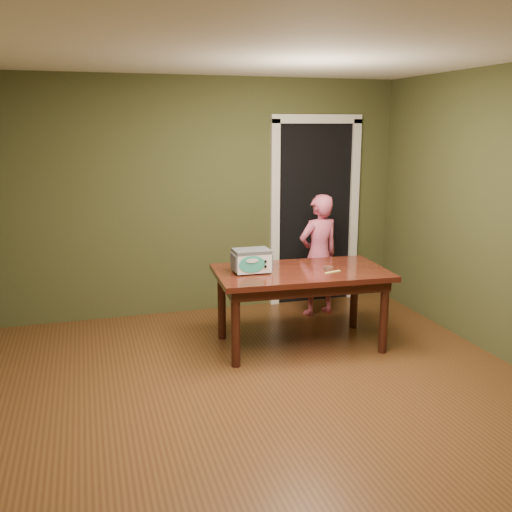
{
  "coord_description": "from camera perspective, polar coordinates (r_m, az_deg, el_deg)",
  "views": [
    {
      "loc": [
        -1.29,
        -3.7,
        2.08
      ],
      "look_at": [
        0.13,
        1.0,
        0.95
      ],
      "focal_mm": 40.0,
      "sensor_mm": 36.0,
      "label": 1
    }
  ],
  "objects": [
    {
      "name": "floor",
      "position": [
        4.44,
        2.2,
        -15.0
      ],
      "size": [
        5.0,
        5.0,
        0.0
      ],
      "primitive_type": "plane",
      "color": "#593619",
      "rests_on": "ground"
    },
    {
      "name": "room_shell",
      "position": [
        3.94,
        2.41,
        7.52
      ],
      "size": [
        4.52,
        5.02,
        2.61
      ],
      "color": "#3E4324",
      "rests_on": "ground"
    },
    {
      "name": "doorway",
      "position": [
        7.06,
        4.94,
        4.55
      ],
      "size": [
        1.1,
        0.66,
        2.25
      ],
      "color": "black",
      "rests_on": "ground"
    },
    {
      "name": "dining_table",
      "position": [
        5.4,
        4.5,
        -2.44
      ],
      "size": [
        1.65,
        1.0,
        0.75
      ],
      "rotation": [
        0.0,
        0.0,
        -0.06
      ],
      "color": "#35100C",
      "rests_on": "floor"
    },
    {
      "name": "toy_oven",
      "position": [
        5.25,
        -0.45,
        -0.4
      ],
      "size": [
        0.36,
        0.25,
        0.22
      ],
      "rotation": [
        0.0,
        0.0,
        -0.01
      ],
      "color": "#4C4F54",
      "rests_on": "dining_table"
    },
    {
      "name": "baking_pan",
      "position": [
        5.45,
        7.25,
        -1.14
      ],
      "size": [
        0.1,
        0.1,
        0.02
      ],
      "color": "silver",
      "rests_on": "dining_table"
    },
    {
      "name": "spatula",
      "position": [
        5.32,
        7.68,
        -1.59
      ],
      "size": [
        0.18,
        0.08,
        0.01
      ],
      "primitive_type": "cube",
      "rotation": [
        0.0,
        0.0,
        0.31
      ],
      "color": "#F7E06B",
      "rests_on": "dining_table"
    },
    {
      "name": "child",
      "position": [
        6.33,
        6.29,
        0.06
      ],
      "size": [
        0.55,
        0.42,
        1.35
      ],
      "primitive_type": "imported",
      "rotation": [
        0.0,
        0.0,
        3.35
      ],
      "color": "#CF5578",
      "rests_on": "floor"
    }
  ]
}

